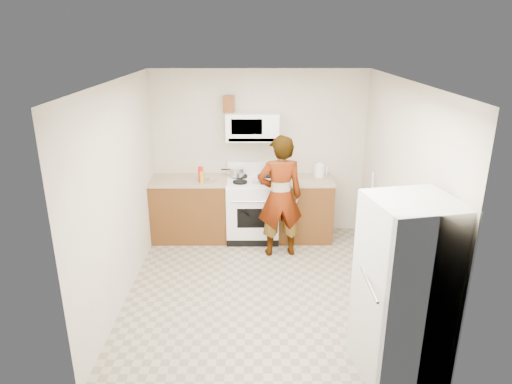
{
  "coord_description": "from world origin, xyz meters",
  "views": [
    {
      "loc": [
        -0.09,
        -4.92,
        2.99
      ],
      "look_at": [
        -0.05,
        0.55,
        1.06
      ],
      "focal_mm": 32.0,
      "sensor_mm": 36.0,
      "label": 1
    }
  ],
  "objects_px": {
    "saucepan": "(237,172)",
    "microwave": "(252,126)",
    "person": "(280,197)",
    "kettle": "(319,171)",
    "gas_range": "(253,208)",
    "fridge": "(405,291)"
  },
  "relations": [
    {
      "from": "gas_range",
      "to": "person",
      "type": "xyz_separation_m",
      "value": [
        0.38,
        -0.54,
        0.37
      ]
    },
    {
      "from": "microwave",
      "to": "kettle",
      "type": "relative_size",
      "value": 4.03
    },
    {
      "from": "microwave",
      "to": "saucepan",
      "type": "relative_size",
      "value": 3.51
    },
    {
      "from": "gas_range",
      "to": "saucepan",
      "type": "distance_m",
      "value": 0.59
    },
    {
      "from": "microwave",
      "to": "saucepan",
      "type": "xyz_separation_m",
      "value": [
        -0.23,
        -0.01,
        -0.69
      ]
    },
    {
      "from": "person",
      "to": "saucepan",
      "type": "relative_size",
      "value": 7.94
    },
    {
      "from": "kettle",
      "to": "gas_range",
      "type": "bearing_deg",
      "value": 163.57
    },
    {
      "from": "kettle",
      "to": "saucepan",
      "type": "relative_size",
      "value": 0.87
    },
    {
      "from": "person",
      "to": "kettle",
      "type": "relative_size",
      "value": 9.12
    },
    {
      "from": "saucepan",
      "to": "fridge",
      "type": "bearing_deg",
      "value": -62.79
    },
    {
      "from": "person",
      "to": "fridge",
      "type": "xyz_separation_m",
      "value": [
        0.96,
        -2.39,
        -0.01
      ]
    },
    {
      "from": "fridge",
      "to": "microwave",
      "type": "bearing_deg",
      "value": 102.16
    },
    {
      "from": "saucepan",
      "to": "microwave",
      "type": "bearing_deg",
      "value": 2.03
    },
    {
      "from": "gas_range",
      "to": "fridge",
      "type": "relative_size",
      "value": 0.66
    },
    {
      "from": "gas_range",
      "to": "fridge",
      "type": "height_order",
      "value": "fridge"
    },
    {
      "from": "saucepan",
      "to": "person",
      "type": "bearing_deg",
      "value": -47.42
    },
    {
      "from": "microwave",
      "to": "person",
      "type": "xyz_separation_m",
      "value": [
        0.38,
        -0.67,
        -0.84
      ]
    },
    {
      "from": "fridge",
      "to": "saucepan",
      "type": "bearing_deg",
      "value": 105.77
    },
    {
      "from": "person",
      "to": "fridge",
      "type": "distance_m",
      "value": 2.58
    },
    {
      "from": "kettle",
      "to": "saucepan",
      "type": "xyz_separation_m",
      "value": [
        -1.24,
        -0.01,
        -0.02
      ]
    },
    {
      "from": "person",
      "to": "kettle",
      "type": "height_order",
      "value": "person"
    },
    {
      "from": "person",
      "to": "fridge",
      "type": "relative_size",
      "value": 1.01
    }
  ]
}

